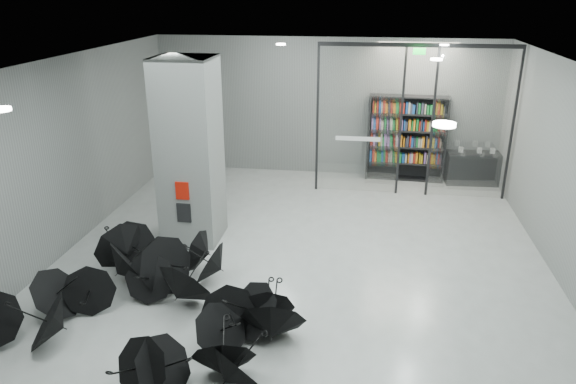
# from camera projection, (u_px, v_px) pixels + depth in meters

# --- Properties ---
(room) EXTENTS (14.00, 14.02, 4.01)m
(room) POSITION_uv_depth(u_px,v_px,m) (293.00, 144.00, 8.99)
(room) COLOR gray
(room) RESTS_ON ground
(column) EXTENTS (1.20, 1.20, 4.00)m
(column) POSITION_uv_depth(u_px,v_px,m) (190.00, 152.00, 11.48)
(column) COLOR slate
(column) RESTS_ON ground
(fire_cabinet) EXTENTS (0.28, 0.04, 0.38)m
(fire_cabinet) POSITION_uv_depth(u_px,v_px,m) (182.00, 191.00, 11.14)
(fire_cabinet) COLOR #A50A07
(fire_cabinet) RESTS_ON column
(info_panel) EXTENTS (0.30, 0.03, 0.42)m
(info_panel) POSITION_uv_depth(u_px,v_px,m) (184.00, 213.00, 11.32)
(info_panel) COLOR black
(info_panel) RESTS_ON column
(exit_sign) EXTENTS (0.30, 0.06, 0.15)m
(exit_sign) POSITION_uv_depth(u_px,v_px,m) (419.00, 51.00, 13.21)
(exit_sign) COLOR #0CE533
(exit_sign) RESTS_ON room
(glass_partition) EXTENTS (5.06, 0.08, 4.00)m
(glass_partition) POSITION_uv_depth(u_px,v_px,m) (413.00, 115.00, 13.98)
(glass_partition) COLOR silver
(glass_partition) RESTS_ON ground
(bookshelf) EXTENTS (2.25, 0.57, 2.45)m
(bookshelf) POSITION_uv_depth(u_px,v_px,m) (407.00, 138.00, 15.47)
(bookshelf) COLOR black
(bookshelf) RESTS_ON ground
(shop_counter) EXTENTS (1.55, 0.69, 0.91)m
(shop_counter) POSITION_uv_depth(u_px,v_px,m) (473.00, 168.00, 15.37)
(shop_counter) COLOR black
(shop_counter) RESTS_ON ground
(umbrella_cluster) EXTENTS (5.67, 4.61, 1.29)m
(umbrella_cluster) POSITION_uv_depth(u_px,v_px,m) (151.00, 304.00, 9.04)
(umbrella_cluster) COLOR black
(umbrella_cluster) RESTS_ON ground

